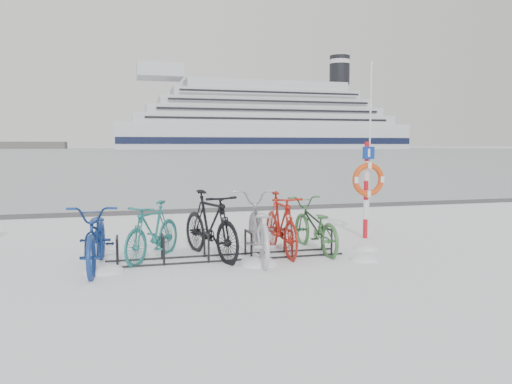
# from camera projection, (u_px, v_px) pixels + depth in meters

# --- Properties ---
(ground) EXTENTS (900.00, 900.00, 0.00)m
(ground) POSITION_uv_depth(u_px,v_px,m) (228.00, 258.00, 8.44)
(ground) COLOR white
(ground) RESTS_ON ground
(ice_sheet) EXTENTS (400.00, 298.00, 0.02)m
(ice_sheet) POSITION_uv_depth(u_px,v_px,m) (130.00, 151.00, 157.66)
(ice_sheet) COLOR #A2B0B7
(ice_sheet) RESTS_ON ground
(quay_edge) EXTENTS (400.00, 0.25, 0.10)m
(quay_edge) POSITION_uv_depth(u_px,v_px,m) (186.00, 211.00, 14.12)
(quay_edge) COLOR #3F3F42
(quay_edge) RESTS_ON ground
(bike_rack) EXTENTS (4.00, 0.48, 0.46)m
(bike_rack) POSITION_uv_depth(u_px,v_px,m) (228.00, 248.00, 8.43)
(bike_rack) COLOR black
(bike_rack) RESTS_ON ground
(lifebuoy_station) EXTENTS (0.69, 0.21, 3.61)m
(lifebuoy_station) POSITION_uv_depth(u_px,v_px,m) (368.00, 180.00, 10.13)
(lifebuoy_station) COLOR red
(lifebuoy_station) RESTS_ON ground
(cruise_ferry) EXTENTS (127.19, 24.01, 41.79)m
(cruise_ferry) POSITION_uv_depth(u_px,v_px,m) (264.00, 123.00, 217.68)
(cruise_ferry) COLOR silver
(cruise_ferry) RESTS_ON ground
(bike_0) EXTENTS (0.82, 2.07, 1.07)m
(bike_0) POSITION_uv_depth(u_px,v_px,m) (97.00, 234.00, 7.78)
(bike_0) COLOR navy
(bike_0) RESTS_ON ground
(bike_1) EXTENTS (1.34, 1.65, 1.01)m
(bike_1) POSITION_uv_depth(u_px,v_px,m) (153.00, 229.00, 8.37)
(bike_1) COLOR #1F6D6A
(bike_1) RESTS_ON ground
(bike_2) EXTENTS (1.12, 2.04, 1.18)m
(bike_2) POSITION_uv_depth(u_px,v_px,m) (210.00, 223.00, 8.51)
(bike_2) COLOR black
(bike_2) RESTS_ON ground
(bike_3) EXTENTS (1.06, 2.28, 1.15)m
(bike_3) POSITION_uv_depth(u_px,v_px,m) (258.00, 224.00, 8.44)
(bike_3) COLOR #B9BAC1
(bike_3) RESTS_ON ground
(bike_4) EXTENTS (0.55, 1.87, 1.12)m
(bike_4) POSITION_uv_depth(u_px,v_px,m) (281.00, 222.00, 8.81)
(bike_4) COLOR #A21C11
(bike_4) RESTS_ON ground
(bike_5) EXTENTS (0.73, 1.90, 0.99)m
(bike_5) POSITION_uv_depth(u_px,v_px,m) (314.00, 224.00, 9.06)
(bike_5) COLOR #356A36
(bike_5) RESTS_ON ground
(snow_drifts) EXTENTS (5.14, 1.80, 0.22)m
(snow_drifts) POSITION_uv_depth(u_px,v_px,m) (257.00, 260.00, 8.33)
(snow_drifts) COLOR white
(snow_drifts) RESTS_ON ground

